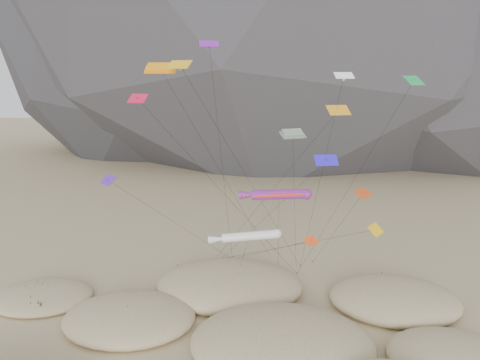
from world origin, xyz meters
name	(u,v)px	position (x,y,z in m)	size (l,w,h in m)	color
dunes	(234,339)	(-0.42, 4.04, 0.72)	(50.35, 35.78, 3.81)	#CCB789
dune_grass	(222,345)	(-1.29, 2.83, 0.83)	(41.45, 28.29, 1.53)	black
kite_stakes	(266,264)	(1.71, 22.90, 0.15)	(25.21, 4.35, 0.30)	#3F2D1E
rainbow_tube_kite	(277,195)	(3.05, 10.41, 12.31)	(7.05, 13.73, 13.11)	red
white_tube_kite	(246,236)	(0.50, 6.33, 9.43)	(6.51, 14.50, 10.09)	silver
orange_parafoil	(162,71)	(-7.90, 11.29, 23.82)	(11.61, 15.54, 24.62)	orange
multi_parafoil	(293,136)	(4.48, 10.74, 17.91)	(2.58, 13.39, 18.57)	#DE5017
delta_kites	(287,139)	(3.89, 11.19, 17.54)	(31.32, 20.92, 26.68)	#C21239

